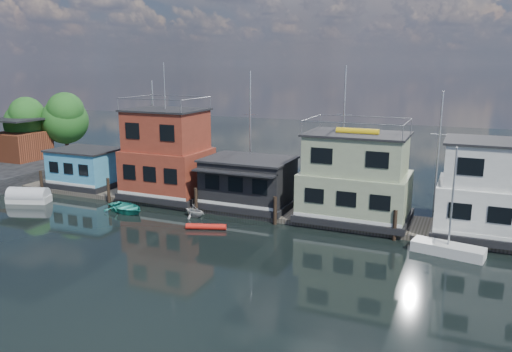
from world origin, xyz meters
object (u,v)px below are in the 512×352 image
at_px(houseboat_green, 355,179).
at_px(dinghy_teal, 126,208).
at_px(houseboat_dark, 248,182).
at_px(day_sailer, 448,248).
at_px(houseboat_white, 500,192).
at_px(houseboat_blue, 86,168).
at_px(houseboat_red, 167,156).
at_px(red_kayak, 206,227).
at_px(tarp_runabout, 29,196).
at_px(dinghy_white, 194,211).

height_order(houseboat_green, dinghy_teal, houseboat_green).
distance_m(houseboat_dark, day_sailer, 16.76).
relative_size(houseboat_green, houseboat_white, 1.00).
xyz_separation_m(houseboat_green, day_sailer, (7.12, -4.17, -3.13)).
height_order(houseboat_blue, houseboat_red, houseboat_red).
height_order(houseboat_green, day_sailer, houseboat_green).
bearing_deg(houseboat_green, red_kayak, -148.42).
bearing_deg(red_kayak, houseboat_dark, 63.80).
xyz_separation_m(tarp_runabout, dinghy_teal, (9.89, 1.02, -0.16)).
height_order(houseboat_blue, dinghy_white, houseboat_blue).
relative_size(houseboat_red, dinghy_white, 5.89).
height_order(dinghy_teal, day_sailer, day_sailer).
xyz_separation_m(houseboat_green, houseboat_white, (10.00, -0.00, -0.01)).
relative_size(houseboat_red, tarp_runabout, 3.01).
bearing_deg(houseboat_blue, day_sailer, -7.06).
relative_size(dinghy_teal, day_sailer, 0.54).
height_order(houseboat_green, dinghy_white, houseboat_green).
relative_size(houseboat_blue, tarp_runabout, 1.63).
relative_size(houseboat_dark, red_kayak, 2.44).
xyz_separation_m(houseboat_red, houseboat_dark, (8.00, -0.02, -1.69)).
bearing_deg(houseboat_white, houseboat_green, 180.00).
distance_m(houseboat_green, dinghy_white, 13.06).
xyz_separation_m(dinghy_teal, day_sailer, (25.21, 0.60, 0.02)).
bearing_deg(tarp_runabout, houseboat_green, -6.92).
bearing_deg(houseboat_green, houseboat_red, -180.00).
xyz_separation_m(houseboat_red, dinghy_teal, (-1.09, -4.76, -3.71)).
xyz_separation_m(houseboat_red, houseboat_white, (27.00, 0.00, -0.57)).
height_order(houseboat_white, tarp_runabout, houseboat_white).
xyz_separation_m(houseboat_dark, day_sailer, (16.12, -4.15, -2.00)).
bearing_deg(houseboat_dark, dinghy_teal, -152.46).
bearing_deg(houseboat_dark, dinghy_white, -131.33).
distance_m(houseboat_green, dinghy_teal, 18.97).
bearing_deg(houseboat_red, houseboat_green, 0.00).
distance_m(dinghy_teal, day_sailer, 25.22).
xyz_separation_m(houseboat_dark, dinghy_white, (-3.17, -3.61, -1.89)).
bearing_deg(houseboat_white, dinghy_white, -170.71).
distance_m(houseboat_red, dinghy_teal, 6.13).
distance_m(red_kayak, day_sailer, 17.01).
xyz_separation_m(dinghy_white, dinghy_teal, (-5.92, -1.13, -0.13)).
xyz_separation_m(houseboat_white, dinghy_teal, (-28.09, -4.76, -3.14)).
bearing_deg(dinghy_teal, houseboat_red, 4.21).
relative_size(red_kayak, day_sailer, 0.43).
xyz_separation_m(houseboat_white, day_sailer, (-2.88, -4.17, -3.12)).
distance_m(houseboat_dark, dinghy_teal, 10.45).
bearing_deg(day_sailer, houseboat_blue, -176.66).
bearing_deg(dinghy_teal, day_sailer, -71.48).
bearing_deg(houseboat_dark, houseboat_green, 0.12).
distance_m(houseboat_blue, dinghy_teal, 9.83).
xyz_separation_m(houseboat_blue, houseboat_green, (26.50, 0.00, 1.34)).
bearing_deg(tarp_runabout, houseboat_red, 9.16).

